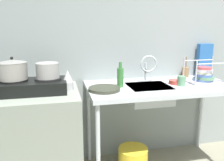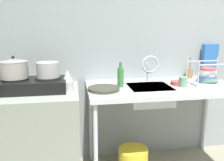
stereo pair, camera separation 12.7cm
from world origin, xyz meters
The scene contains 17 objects.
wall_back centered at (0.00, 1.90, 1.25)m, with size 5.58×0.10×2.50m, color #8E9896.
counter_concrete centered at (-1.85, 1.52, 0.42)m, with size 0.91×0.65×0.85m, color gray.
counter_sink centered at (-0.64, 1.52, 0.78)m, with size 1.36×0.65×0.85m.
stove centered at (-1.77, 1.52, 0.90)m, with size 0.55×0.31×0.12m.
pot_on_left_burner centered at (-1.90, 1.52, 1.04)m, with size 0.23×0.23×0.18m.
pot_on_right_burner centered at (-1.64, 1.52, 1.03)m, with size 0.19×0.19×0.12m.
percolator centered at (-1.48, 1.51, 0.93)m, with size 0.09×0.09×0.18m.
sink_basin centered at (-0.76, 1.52, 0.77)m, with size 0.38×0.34×0.15m, color silver.
faucet centered at (-0.72, 1.65, 1.01)m, with size 0.16×0.09×0.26m.
frying_pan centered at (-1.18, 1.45, 0.86)m, with size 0.27×0.27×0.03m, color #35382B.
dish_rack centered at (-0.19, 1.54, 0.91)m, with size 0.34×0.24×0.23m.
cup_by_rack centered at (-0.47, 1.46, 0.89)m, with size 0.07×0.07×0.09m, color #5E906B.
small_bowl_on_drainboard centered at (-0.48, 1.53, 0.86)m, with size 0.14×0.14×0.04m, color #C7453B.
bottle_by_sink centered at (-1.02, 1.54, 0.94)m, with size 0.06×0.06×0.22m.
cereal_box centered at (-0.02, 1.80, 1.02)m, with size 0.16×0.06×0.35m, color #2A64AC.
utensil_jar centered at (-0.24, 1.79, 0.90)m, with size 0.07×0.08×0.22m.
bucket_on_floor centered at (-0.90, 1.51, 0.12)m, with size 0.28×0.28×0.24m, color yellow.
Camera 2 is at (-1.42, -0.48, 1.39)m, focal length 38.18 mm.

